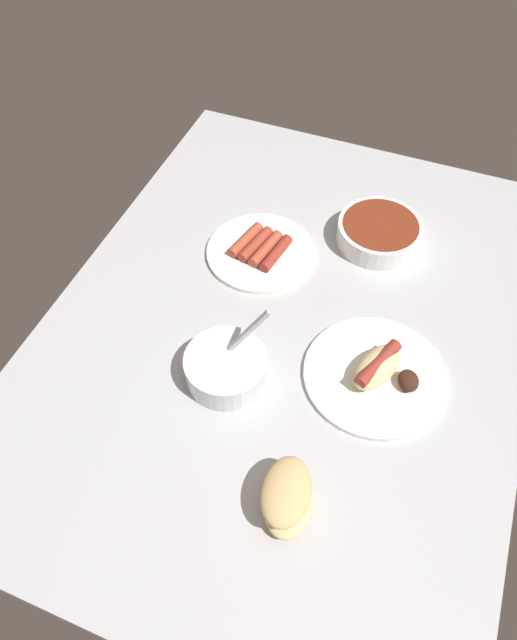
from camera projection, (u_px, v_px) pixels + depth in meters
ground_plane at (287, 330)px, 115.43cm from camera, size 120.00×90.00×3.00cm
plate_sausages at (261, 250)px, 125.12cm from camera, size 22.90×22.90×3.28cm
bowl_coleslaw at (226, 367)px, 104.84cm from camera, size 14.79×14.79×15.36cm
bread_stack at (287, 497)px, 89.77cm from camera, size 12.66×9.80×7.20cm
plate_hotdog_assembled at (377, 372)px, 105.81cm from camera, size 25.79×25.79×5.61cm
bowl_chili at (379, 232)px, 126.06cm from camera, size 17.86×17.86×4.93cm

